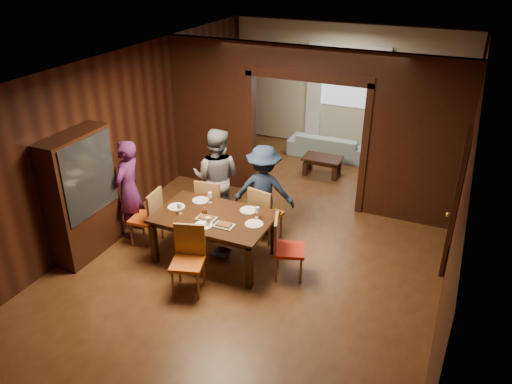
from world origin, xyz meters
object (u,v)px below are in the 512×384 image
at_px(person_purple, 129,189).
at_px(coffee_table, 322,166).
at_px(person_grey, 217,178).
at_px(hutch, 82,196).
at_px(chair_right, 289,248).
at_px(person_navy, 264,190).
at_px(chair_near, 187,261).
at_px(sofa, 329,145).
at_px(dining_table, 215,237).
at_px(chair_left, 145,217).
at_px(chair_far_l, 212,203).
at_px(chair_far_r, 266,213).

relative_size(person_purple, coffee_table, 2.10).
height_order(person_grey, hutch, hutch).
bearing_deg(person_purple, chair_right, 82.45).
distance_m(person_navy, coffee_table, 2.70).
height_order(person_grey, chair_near, person_grey).
bearing_deg(sofa, person_purple, 65.10).
height_order(sofa, chair_right, chair_right).
distance_m(person_purple, chair_near, 1.94).
height_order(person_purple, chair_right, person_purple).
relative_size(person_navy, dining_table, 0.89).
bearing_deg(dining_table, chair_left, -177.22).
height_order(chair_right, chair_near, same).
distance_m(person_navy, sofa, 3.71).
bearing_deg(chair_far_l, dining_table, 112.30).
bearing_deg(chair_near, dining_table, 75.49).
height_order(dining_table, chair_right, chair_right).
xyz_separation_m(person_purple, chair_right, (2.84, -0.05, -0.36)).
distance_m(chair_right, hutch, 3.25).
distance_m(chair_left, chair_right, 2.45).
bearing_deg(chair_far_l, chair_far_r, 176.14).
bearing_deg(chair_far_r, person_navy, -43.23).
xyz_separation_m(coffee_table, hutch, (-2.53, -4.31, 0.80)).
height_order(chair_right, chair_far_r, same).
xyz_separation_m(person_purple, hutch, (-0.30, -0.73, 0.16)).
bearing_deg(chair_right, person_purple, 70.91).
distance_m(sofa, chair_far_r, 3.86).
height_order(person_navy, chair_near, person_navy).
bearing_deg(person_navy, hutch, 22.79).
bearing_deg(sofa, dining_table, 83.80).
bearing_deg(coffee_table, person_grey, -111.94).
bearing_deg(person_grey, coffee_table, -123.16).
height_order(person_purple, chair_far_r, person_purple).
bearing_deg(dining_table, chair_near, -87.82).
bearing_deg(person_purple, chair_left, 62.82).
distance_m(chair_left, hutch, 1.04).
distance_m(person_navy, dining_table, 1.18).
bearing_deg(coffee_table, chair_near, -97.27).
height_order(chair_far_l, hutch, hutch).
distance_m(chair_right, chair_near, 1.49).
xyz_separation_m(person_navy, chair_left, (-1.61, -1.10, -0.30)).
bearing_deg(sofa, chair_far_l, 76.12).
bearing_deg(chair_far_r, dining_table, 71.36).
bearing_deg(coffee_table, person_navy, -95.00).
bearing_deg(person_grey, chair_far_l, 79.79).
distance_m(sofa, chair_far_l, 4.03).
height_order(chair_right, hutch, hutch).
height_order(person_navy, dining_table, person_navy).
height_order(person_purple, coffee_table, person_purple).
distance_m(person_purple, chair_far_l, 1.40).
relative_size(sofa, coffee_table, 2.27).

